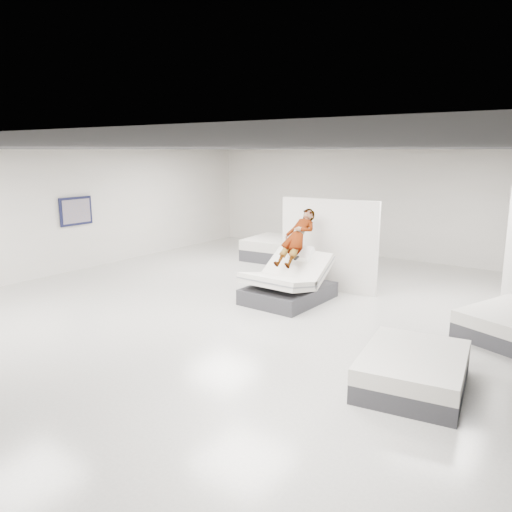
# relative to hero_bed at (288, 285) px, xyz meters

# --- Properties ---
(room) EXTENTS (14.00, 14.04, 3.20)m
(room) POSITION_rel_hero_bed_xyz_m (-0.13, -1.45, 1.25)
(room) COLOR beige
(room) RESTS_ON ground
(hero_bed) EXTENTS (1.45, 1.89, 1.12)m
(hero_bed) POSITION_rel_hero_bed_xyz_m (0.00, 0.00, 0.00)
(hero_bed) COLOR #333337
(hero_bed) RESTS_ON floor
(person) EXTENTS (0.59, 1.36, 1.37)m
(person) POSITION_rel_hero_bed_xyz_m (0.01, 0.31, 0.79)
(person) COLOR slate
(person) RESTS_ON hero_bed
(remote) EXTENTS (0.05, 0.14, 0.08)m
(remote) POSITION_rel_hero_bed_xyz_m (0.22, -0.04, 0.62)
(remote) COLOR black
(remote) RESTS_ON person
(divider_panel) EXTENTS (2.31, 0.35, 2.11)m
(divider_panel) POSITION_rel_hero_bed_xyz_m (0.26, 1.29, 0.70)
(divider_panel) COLOR white
(divider_panel) RESTS_ON floor
(flat_bed_right_near) EXTENTS (1.59, 1.95, 0.48)m
(flat_bed_right_near) POSITION_rel_hero_bed_xyz_m (3.53, -2.37, -0.11)
(flat_bed_right_near) COLOR #333337
(flat_bed_right_near) RESTS_ON floor
(flat_bed_left_far) EXTENTS (2.43, 1.92, 0.63)m
(flat_bed_left_far) POSITION_rel_hero_bed_xyz_m (-2.21, 3.40, -0.04)
(flat_bed_left_far) COLOR #333337
(flat_bed_left_far) RESTS_ON floor
(wall_poster) EXTENTS (0.06, 0.95, 0.75)m
(wall_poster) POSITION_rel_hero_bed_xyz_m (-6.07, -0.95, 1.25)
(wall_poster) COLOR black
(wall_poster) RESTS_ON wall_left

